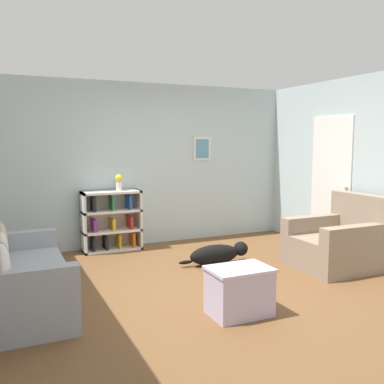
# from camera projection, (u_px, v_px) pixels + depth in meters

# --- Properties ---
(ground_plane) EXTENTS (14.00, 14.00, 0.00)m
(ground_plane) POSITION_uv_depth(u_px,v_px,m) (206.00, 284.00, 5.06)
(ground_plane) COLOR brown
(wall_back) EXTENTS (5.60, 0.13, 2.60)m
(wall_back) POSITION_uv_depth(u_px,v_px,m) (145.00, 164.00, 6.94)
(wall_back) COLOR silver
(wall_back) RESTS_ON ground_plane
(wall_right) EXTENTS (0.16, 5.00, 2.60)m
(wall_right) POSITION_uv_depth(u_px,v_px,m) (369.00, 169.00, 5.97)
(wall_right) COLOR silver
(wall_right) RESTS_ON ground_plane
(couch) EXTENTS (0.80, 1.75, 0.82)m
(couch) POSITION_uv_depth(u_px,v_px,m) (19.00, 279.00, 4.24)
(couch) COLOR #9399A3
(couch) RESTS_ON ground_plane
(bookshelf) EXTENTS (0.89, 0.34, 0.92)m
(bookshelf) POSITION_uv_depth(u_px,v_px,m) (111.00, 221.00, 6.58)
(bookshelf) COLOR silver
(bookshelf) RESTS_ON ground_plane
(recliner_chair) EXTENTS (1.06, 0.95, 0.97)m
(recliner_chair) POSITION_uv_depth(u_px,v_px,m) (339.00, 243.00, 5.69)
(recliner_chair) COLOR gray
(recliner_chair) RESTS_ON ground_plane
(coffee_table) EXTENTS (0.60, 0.43, 0.47)m
(coffee_table) POSITION_uv_depth(u_px,v_px,m) (239.00, 290.00, 4.13)
(coffee_table) COLOR #BCB2D1
(coffee_table) RESTS_ON ground_plane
(dog) EXTENTS (1.03, 0.25, 0.28)m
(dog) POSITION_uv_depth(u_px,v_px,m) (218.00, 254.00, 5.85)
(dog) COLOR black
(dog) RESTS_ON ground_plane
(vase) EXTENTS (0.12, 0.12, 0.25)m
(vase) POSITION_uv_depth(u_px,v_px,m) (119.00, 181.00, 6.54)
(vase) COLOR silver
(vase) RESTS_ON bookshelf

